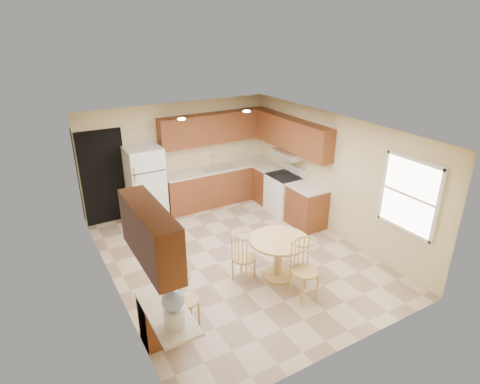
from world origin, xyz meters
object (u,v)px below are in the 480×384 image
chair_table_b (309,267)px  chair_desk (188,297)px  chair_table_a (246,255)px  refrigerator (146,185)px  stove (284,194)px  dining_table (279,252)px  water_crock (173,307)px

chair_table_b → chair_desk: 1.94m
chair_desk → chair_table_a: bearing=110.7°
refrigerator → stove: bearing=-23.0°
dining_table → water_crock: water_crock is taller
chair_table_b → chair_desk: size_ratio=1.14×
stove → refrigerator: bearing=157.0°
stove → chair_table_a: (-2.17, -1.92, 0.07)m
water_crock → stove: bearing=38.8°
stove → dining_table: stove is taller
stove → chair_desk: stove is taller
dining_table → water_crock: size_ratio=1.78×
stove → chair_table_b: stove is taller
stove → water_crock: size_ratio=1.90×
chair_table_b → stove: bearing=-117.2°
chair_table_b → chair_desk: (-1.90, 0.37, -0.08)m
refrigerator → dining_table: size_ratio=1.66×
chair_table_a → chair_table_b: size_ratio=0.89×
refrigerator → stove: 3.15m
refrigerator → chair_desk: (-0.60, -3.68, -0.32)m
water_crock → refrigerator: bearing=76.5°
stove → water_crock: water_crock is taller
chair_table_a → water_crock: (-1.75, -1.24, 0.49)m
chair_table_a → water_crock: bearing=-81.9°
chair_desk → water_crock: size_ratio=1.51×
chair_table_a → water_crock: size_ratio=1.53×
dining_table → chair_desk: (-1.85, -0.38, 0.03)m
chair_table_a → chair_table_b: chair_table_b is taller
chair_desk → refrigerator: bearing=168.8°
stove → chair_desk: 4.26m
refrigerator → chair_table_b: refrigerator is taller
chair_table_a → chair_table_b: 1.09m
chair_table_a → chair_table_b: bearing=6.2°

